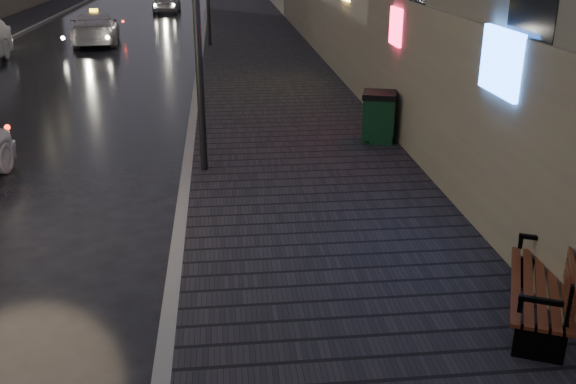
% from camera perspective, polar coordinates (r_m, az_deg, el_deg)
% --- Properties ---
extents(ground, '(120.00, 120.00, 0.00)m').
position_cam_1_polar(ground, '(7.79, -22.27, -14.55)').
color(ground, black).
rests_on(ground, ground).
extents(sidewalk, '(4.60, 58.00, 0.15)m').
position_cam_1_polar(sidewalk, '(27.43, -2.57, 12.51)').
color(sidewalk, black).
rests_on(sidewalk, ground).
extents(curb, '(0.20, 58.00, 0.15)m').
position_cam_1_polar(curb, '(27.39, -7.70, 12.33)').
color(curb, slate).
rests_on(curb, ground).
extents(bench, '(1.40, 2.01, 0.98)m').
position_cam_1_polar(bench, '(8.09, 22.10, -7.74)').
color(bench, black).
rests_on(bench, sidewalk).
extents(trash_bin, '(0.90, 0.90, 1.11)m').
position_cam_1_polar(trash_bin, '(14.49, 8.06, 6.68)').
color(trash_bin, black).
rests_on(trash_bin, sidewalk).
extents(taxi_mid, '(2.45, 4.97, 1.39)m').
position_cam_1_polar(taxi_mid, '(30.63, -16.73, 13.78)').
color(taxi_mid, silver).
rests_on(taxi_mid, ground).
extents(car_far, '(1.69, 3.96, 1.33)m').
position_cam_1_polar(car_far, '(43.50, -10.75, 16.31)').
color(car_far, gray).
rests_on(car_far, ground).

